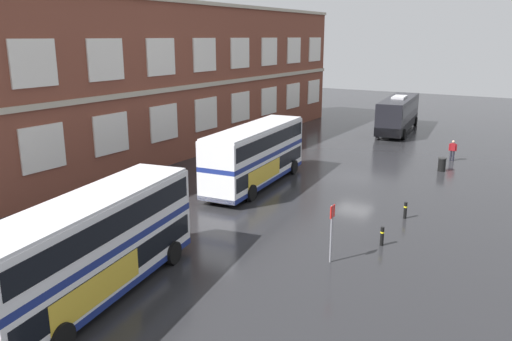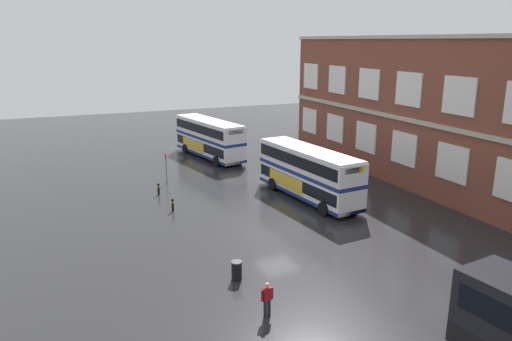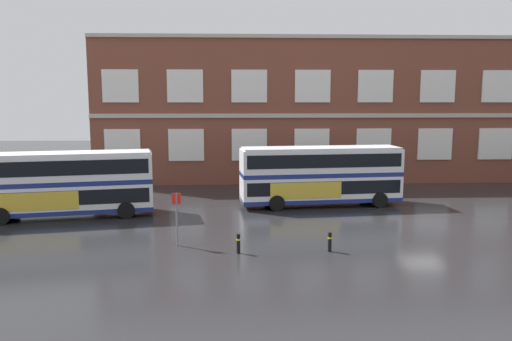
{
  "view_description": "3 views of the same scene",
  "coord_description": "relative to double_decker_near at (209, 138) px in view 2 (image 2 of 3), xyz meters",
  "views": [
    {
      "loc": [
        -34.02,
        -12.37,
        9.91
      ],
      "look_at": [
        -9.74,
        2.5,
        2.39
      ],
      "focal_mm": 35.7,
      "sensor_mm": 36.0,
      "label": 1
    },
    {
      "loc": [
        27.12,
        -13.11,
        12.25
      ],
      "look_at": [
        -7.97,
        1.86,
        2.02
      ],
      "focal_mm": 34.08,
      "sensor_mm": 36.0,
      "label": 2
    },
    {
      "loc": [
        -11.17,
        -28.71,
        7.31
      ],
      "look_at": [
        -9.84,
        4.29,
        2.61
      ],
      "focal_mm": 35.09,
      "sensor_mm": 36.0,
      "label": 3
    }
  ],
  "objects": [
    {
      "name": "safety_bollard_west",
      "position": [
        15.34,
        -7.79,
        -1.66
      ],
      "size": [
        0.19,
        0.19,
        0.95
      ],
      "color": "black",
      "rests_on": "ground"
    },
    {
      "name": "brick_terminal_building",
      "position": [
        22.74,
        15.62,
        4.05
      ],
      "size": [
        48.43,
        8.19,
        12.69
      ],
      "color": "brown",
      "rests_on": "ground"
    },
    {
      "name": "double_decker_near",
      "position": [
        0.0,
        0.0,
        0.0
      ],
      "size": [
        11.29,
        4.58,
        4.07
      ],
      "color": "silver",
      "rests_on": "ground"
    },
    {
      "name": "ground_plane",
      "position": [
        21.99,
        -0.36,
        -2.15
      ],
      "size": [
        120.0,
        120.0,
        0.0
      ],
      "primitive_type": "plane",
      "color": "#232326"
    },
    {
      "name": "station_litter_bin",
      "position": [
        27.22,
        -7.24,
        -1.63
      ],
      "size": [
        0.6,
        0.6,
        1.03
      ],
      "color": "black",
      "rests_on": "ground"
    },
    {
      "name": "bus_stand_flag",
      "position": [
        7.85,
        -6.51,
        -0.51
      ],
      "size": [
        0.44,
        0.1,
        2.7
      ],
      "color": "slate",
      "rests_on": "ground"
    },
    {
      "name": "double_decker_middle",
      "position": [
        16.66,
        2.86,
        0.0
      ],
      "size": [
        11.21,
        3.73,
        4.07
      ],
      "color": "silver",
      "rests_on": "ground"
    },
    {
      "name": "safety_bollard_east",
      "position": [
        10.92,
        -7.89,
        -1.66
      ],
      "size": [
        0.19,
        0.19,
        0.95
      ],
      "color": "black",
      "rests_on": "ground"
    },
    {
      "name": "waiting_passenger",
      "position": [
        31.09,
        -7.23,
        -1.22
      ],
      "size": [
        0.28,
        0.64,
        1.7
      ],
      "color": "black",
      "rests_on": "ground"
    }
  ]
}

